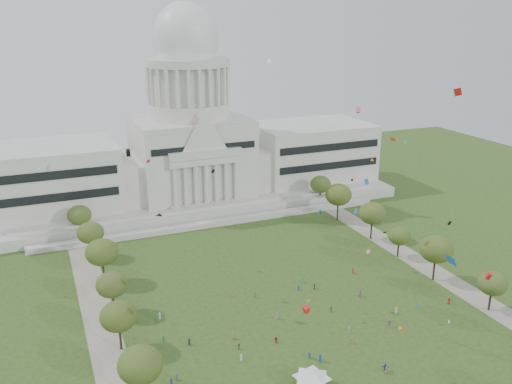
{
  "coord_description": "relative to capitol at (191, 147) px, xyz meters",
  "views": [
    {
      "loc": [
        -57.47,
        -93.41,
        72.9
      ],
      "look_at": [
        0.0,
        45.0,
        24.0
      ],
      "focal_mm": 38.0,
      "sensor_mm": 36.0,
      "label": 1
    }
  ],
  "objects": [
    {
      "name": "ground",
      "position": [
        0.0,
        -113.59,
        -22.3
      ],
      "size": [
        400.0,
        400.0,
        0.0
      ],
      "primitive_type": "plane",
      "color": "#2E471A",
      "rests_on": "ground"
    },
    {
      "name": "capitol",
      "position": [
        0.0,
        0.0,
        0.0
      ],
      "size": [
        160.0,
        64.5,
        91.3
      ],
      "color": "beige",
      "rests_on": "ground"
    },
    {
      "name": "path_left",
      "position": [
        -48.0,
        -83.59,
        -22.28
      ],
      "size": [
        8.0,
        160.0,
        0.04
      ],
      "primitive_type": "cube",
      "color": "gray",
      "rests_on": "ground"
    },
    {
      "name": "path_right",
      "position": [
        48.0,
        -83.59,
        -22.28
      ],
      "size": [
        8.0,
        160.0,
        0.04
      ],
      "primitive_type": "cube",
      "color": "gray",
      "rests_on": "ground"
    },
    {
      "name": "row_tree_l_1",
      "position": [
        -44.07,
        -116.55,
        -13.34
      ],
      "size": [
        8.86,
        8.86,
        12.59
      ],
      "color": "black",
      "rests_on": "ground"
    },
    {
      "name": "row_tree_r_1",
      "position": [
        46.22,
        -115.34,
        -14.64
      ],
      "size": [
        7.58,
        7.58,
        10.78
      ],
      "color": "black",
      "rests_on": "ground"
    },
    {
      "name": "row_tree_l_2",
      "position": [
        -45.04,
        -96.29,
        -13.79
      ],
      "size": [
        8.42,
        8.42,
        11.97
      ],
      "color": "black",
      "rests_on": "ground"
    },
    {
      "name": "row_tree_r_2",
      "position": [
        44.17,
        -96.15,
        -12.64
      ],
      "size": [
        9.55,
        9.55,
        13.58
      ],
      "color": "black",
      "rests_on": "ground"
    },
    {
      "name": "row_tree_l_3",
      "position": [
        -44.09,
        -79.67,
        -14.09
      ],
      "size": [
        8.12,
        8.12,
        11.55
      ],
      "color": "black",
      "rests_on": "ground"
    },
    {
      "name": "row_tree_r_3",
      "position": [
        44.4,
        -79.1,
        -15.21
      ],
      "size": [
        7.01,
        7.01,
        9.98
      ],
      "color": "black",
      "rests_on": "ground"
    },
    {
      "name": "row_tree_l_4",
      "position": [
        -44.08,
        -61.17,
        -12.9
      ],
      "size": [
        9.29,
        9.29,
        13.21
      ],
      "color": "black",
      "rests_on": "ground"
    },
    {
      "name": "row_tree_r_4",
      "position": [
        44.76,
        -63.55,
        -13.01
      ],
      "size": [
        9.19,
        9.19,
        13.06
      ],
      "color": "black",
      "rests_on": "ground"
    },
    {
      "name": "row_tree_l_5",
      "position": [
        -45.22,
        -42.58,
        -13.88
      ],
      "size": [
        8.33,
        8.33,
        11.85
      ],
      "color": "black",
      "rests_on": "ground"
    },
    {
      "name": "row_tree_r_5",
      "position": [
        43.49,
        -43.4,
        -12.37
      ],
      "size": [
        9.82,
        9.82,
        13.96
      ],
      "color": "black",
      "rests_on": "ground"
    },
    {
      "name": "row_tree_l_6",
      "position": [
        -46.87,
        -24.45,
        -14.02
      ],
      "size": [
        8.19,
        8.19,
        11.64
      ],
      "color": "black",
      "rests_on": "ground"
    },
    {
      "name": "row_tree_r_6",
      "position": [
        45.96,
        -25.46,
        -13.79
      ],
      "size": [
        8.42,
        8.42,
        11.97
      ],
      "color": "black",
      "rests_on": "ground"
    },
    {
      "name": "event_tent",
      "position": [
        -11.11,
        -125.15,
        -18.79
      ],
      "size": [
        9.7,
        9.7,
        4.53
      ],
      "color": "#4C4C4C",
      "rests_on": "ground"
    },
    {
      "name": "person_0",
      "position": [
        38.71,
        -108.91,
        -21.35
      ],
      "size": [
        1.06,
        1.08,
        1.88
      ],
      "primitive_type": "imported",
      "rotation": [
        0.0,
        0.0,
        5.45
      ],
      "color": "#B21E1E",
      "rests_on": "ground"
    },
    {
      "name": "person_2",
      "position": [
        19.21,
        -96.61,
        -21.35
      ],
      "size": [
        1.04,
        0.79,
        1.89
      ],
      "primitive_type": "imported",
      "rotation": [
        0.0,
        0.0,
        0.27
      ],
      "color": "#994C8C",
      "rests_on": "ground"
    },
    {
      "name": "person_3",
      "position": [
        17.37,
        -112.07,
        -21.32
      ],
      "size": [
        1.19,
        1.42,
        1.95
      ],
      "primitive_type": "imported",
      "rotation": [
        0.0,
        0.0,
        5.23
      ],
      "color": "#4C4C51",
      "rests_on": "ground"
    },
    {
      "name": "person_4",
      "position": [
        7.07,
        -110.44,
        -21.49
      ],
      "size": [
        0.61,
        0.99,
        1.6
      ],
      "primitive_type": "imported",
      "rotation": [
        0.0,
        0.0,
        4.82
      ],
      "color": "silver",
      "rests_on": "ground"
    },
    {
      "name": "person_5",
      "position": [
        -11.16,
        -107.73,
        -21.5
      ],
      "size": [
        1.33,
        1.54,
        1.59
      ],
      "primitive_type": "imported",
      "rotation": [
        0.0,
        0.0,
        2.19
      ],
      "color": "#B21E1E",
      "rests_on": "ground"
    },
    {
      "name": "person_6",
      "position": [
        5.95,
        -127.05,
        -21.43
      ],
      "size": [
        0.58,
        0.86,
        1.73
      ],
      "primitive_type": "imported",
      "rotation": [
        0.0,
        0.0,
        1.6
      ],
      "color": "olive",
      "rests_on": "ground"
    },
    {
      "name": "person_8",
      "position": [
        -20.08,
        -106.67,
        -21.54
      ],
      "size": [
        0.86,
        0.79,
        1.51
      ],
      "primitive_type": "imported",
      "rotation": [
        0.0,
        0.0,
        2.53
      ],
      "color": "#4C4C51",
      "rests_on": "ground"
    },
    {
      "name": "person_9",
      "position": [
        18.31,
        -109.84,
        -21.41
      ],
      "size": [
        0.9,
        1.27,
        1.77
      ],
      "primitive_type": "imported",
      "rotation": [
        0.0,
        0.0,
        1.27
      ],
      "color": "olive",
      "rests_on": "ground"
    },
    {
      "name": "person_10",
      "position": [
        7.78,
        -100.54,
        -21.42
      ],
      "size": [
        0.8,
        1.14,
        1.76
      ],
      "primitive_type": "imported",
      "rotation": [
        0.0,
        0.0,
        1.32
      ],
      "color": "#33723F",
      "rests_on": "ground"
    },
    {
      "name": "person_11",
      "position": [
        6.18,
        -126.3,
        -21.4
      ],
      "size": [
        1.77,
        1.36,
        1.79
      ],
      "primitive_type": "imported",
      "rotation": [
        0.0,
        0.0,
        2.65
      ],
      "color": "navy",
      "rests_on": "ground"
    },
    {
      "name": "distant_crowd",
      "position": [
        -13.98,
        -98.94,
        -21.46
      ],
      "size": [
        64.95,
        36.58,
        1.83
      ],
      "color": "#4C4C51",
      "rests_on": "ground"
    },
    {
      "name": "kite_swarm",
      "position": [
        -2.97,
        -109.46,
        5.8
      ],
      "size": [
        85.16,
        107.22,
        61.43
      ],
      "color": "black",
      "rests_on": "ground"
    }
  ]
}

